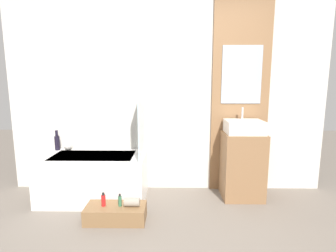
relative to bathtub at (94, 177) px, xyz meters
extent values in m
cube|color=silver|center=(0.90, 0.39, 1.01)|extent=(4.20, 0.06, 2.60)
cube|color=#8E6642|center=(1.86, 0.34, 1.01)|extent=(0.74, 0.03, 2.60)
cube|color=#ADBCCC|center=(1.86, 0.32, 1.27)|extent=(0.51, 0.01, 0.74)
cube|color=white|center=(0.00, 0.00, 0.00)|extent=(1.27, 0.68, 0.57)
cube|color=silver|center=(0.00, 0.00, 0.28)|extent=(0.99, 0.48, 0.01)
cube|color=silver|center=(0.61, -0.03, 0.75)|extent=(0.01, 0.58, 0.93)
cube|color=olive|center=(0.38, -0.53, -0.20)|extent=(0.63, 0.30, 0.17)
cube|color=#8E6642|center=(1.86, 0.09, 0.13)|extent=(0.50, 0.45, 0.83)
cube|color=white|center=(1.86, 0.09, 0.63)|extent=(0.45, 0.38, 0.16)
cylinder|color=silver|center=(1.86, 0.20, 0.78)|extent=(0.02, 0.02, 0.15)
cylinder|color=black|center=(-0.55, 0.26, 0.37)|extent=(0.07, 0.07, 0.18)
cylinder|color=black|center=(-0.55, 0.26, 0.50)|extent=(0.04, 0.04, 0.08)
sphere|color=silver|center=(-0.40, 0.24, 0.34)|extent=(0.11, 0.11, 0.11)
cylinder|color=red|center=(0.25, -0.53, -0.06)|extent=(0.05, 0.05, 0.12)
cylinder|color=black|center=(0.25, -0.53, 0.01)|extent=(0.03, 0.03, 0.03)
cylinder|color=#38704C|center=(0.43, -0.53, -0.06)|extent=(0.04, 0.04, 0.11)
cylinder|color=black|center=(0.43, -0.53, 0.00)|extent=(0.02, 0.02, 0.02)
cylinder|color=gray|center=(0.55, -0.53, -0.07)|extent=(0.16, 0.09, 0.09)
camera|label=1|loc=(0.98, -3.11, 1.17)|focal=28.00mm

